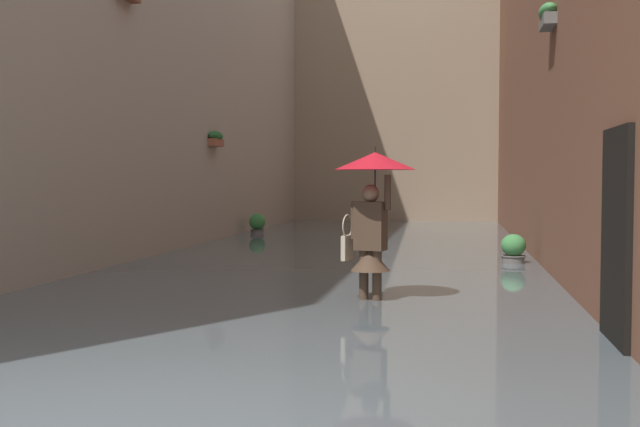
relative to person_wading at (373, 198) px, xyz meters
name	(u,v)px	position (x,y,z in m)	size (l,w,h in m)	color
ground_plane	(349,260)	(1.18, -6.22, -1.48)	(60.00, 60.00, 0.00)	slate
flood_water	(349,256)	(1.18, -6.22, -1.39)	(8.21, 29.31, 0.19)	#515B60
building_facade_left	(580,27)	(-3.43, -6.22, 3.24)	(2.04, 27.31, 9.46)	brown
building_facade_far	(396,48)	(1.18, -18.78, 5.12)	(11.01, 1.80, 13.21)	gray
person_wading	(373,198)	(0.00, 0.00, 0.00)	(1.03, 1.03, 2.12)	#2D2319
potted_plant_mid_left	(513,253)	(-2.08, -4.62, -1.11)	(0.45, 0.45, 0.71)	#66605B
potted_plant_far_right	(257,226)	(4.44, -10.91, -1.08)	(0.45, 0.45, 0.75)	#66605B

